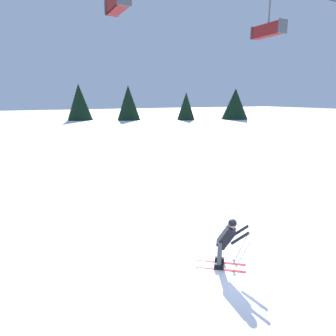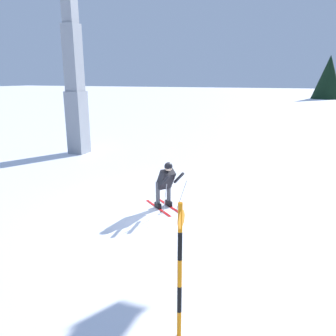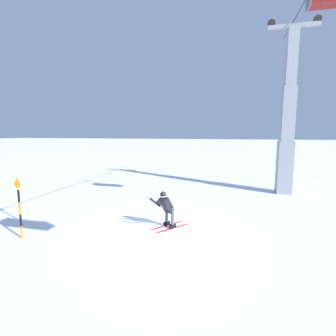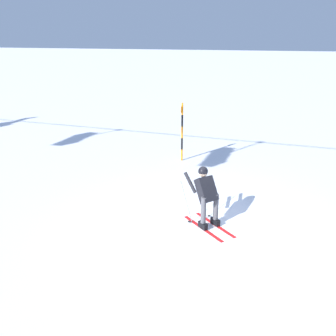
{
  "view_description": "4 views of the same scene",
  "coord_description": "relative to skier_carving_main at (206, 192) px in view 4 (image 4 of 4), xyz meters",
  "views": [
    {
      "loc": [
        -5.28,
        -6.06,
        4.94
      ],
      "look_at": [
        -1.0,
        2.41,
        2.69
      ],
      "focal_mm": 31.51,
      "sensor_mm": 36.0,
      "label": 1
    },
    {
      "loc": [
        3.52,
        -8.84,
        3.98
      ],
      "look_at": [
        -0.72,
        1.86,
        0.87
      ],
      "focal_mm": 35.88,
      "sensor_mm": 36.0,
      "label": 2
    },
    {
      "loc": [
        9.3,
        2.63,
        3.85
      ],
      "look_at": [
        -1.15,
        0.1,
        2.31
      ],
      "focal_mm": 26.95,
      "sensor_mm": 36.0,
      "label": 3
    },
    {
      "loc": [
        -2.21,
        8.85,
        4.6
      ],
      "look_at": [
        0.34,
        1.72,
        1.96
      ],
      "focal_mm": 40.38,
      "sensor_mm": 36.0,
      "label": 4
    }
  ],
  "objects": [
    {
      "name": "trail_marker_pole",
      "position": [
        2.19,
        -4.89,
        0.32
      ],
      "size": [
        0.07,
        0.28,
        2.26
      ],
      "color": "orange",
      "rests_on": "ground_plane"
    },
    {
      "name": "skier_carving_main",
      "position": [
        0.0,
        0.0,
        0.0
      ],
      "size": [
        1.63,
        1.48,
        1.68
      ],
      "color": "red",
      "rests_on": "ground_plane"
    },
    {
      "name": "ground_plane",
      "position": [
        0.15,
        -0.26,
        -0.9
      ],
      "size": [
        260.0,
        260.0,
        0.0
      ],
      "primitive_type": "plane",
      "color": "white"
    }
  ]
}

